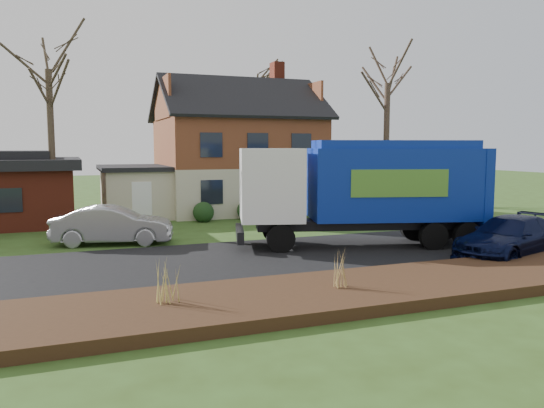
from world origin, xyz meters
name	(u,v)px	position (x,y,z in m)	size (l,w,h in m)	color
ground	(300,256)	(0.00, 0.00, 0.00)	(120.00, 120.00, 0.00)	#2E4517
road	(300,255)	(0.00, 0.00, 0.01)	(80.00, 7.00, 0.02)	black
mulch_verge	(380,288)	(0.00, -5.30, 0.15)	(80.00, 3.50, 0.30)	black
main_house	(230,145)	(1.49, 13.91, 4.03)	(12.95, 8.95, 9.26)	#BFB49A
garbage_truck	(367,185)	(3.26, 0.84, 2.39)	(10.01, 5.10, 4.15)	black
silver_sedan	(113,225)	(-6.10, 4.75, 0.77)	(1.63, 4.67, 1.54)	#93959A
navy_wagon	(510,237)	(6.76, -2.97, 0.73)	(2.04, 5.03, 1.46)	black
tree_front_west	(47,45)	(-8.40, 10.18, 8.61)	(3.52, 3.52, 10.45)	#443728
tree_front_east	(388,62)	(10.09, 10.10, 8.87)	(3.93, 3.93, 10.91)	#46352A
tree_back	(254,68)	(5.65, 21.38, 9.81)	(3.72, 3.72, 11.77)	#3E3125
grass_clump_west	(167,282)	(-5.63, -5.11, 0.79)	(0.37, 0.31, 0.98)	#AA994B
grass_clump_mid	(343,268)	(-1.15, -5.35, 0.79)	(0.35, 0.29, 0.98)	#A08147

